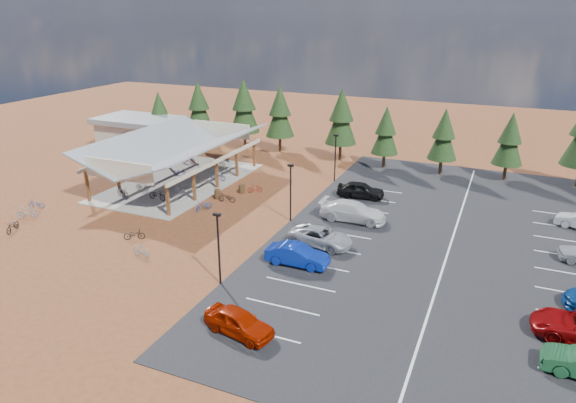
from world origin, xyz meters
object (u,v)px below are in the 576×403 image
Objects in this scene: bike_8 at (13,226)px; bike_6 at (218,176)px; bike_10 at (36,204)px; bike_16 at (227,198)px; trash_bin_0 at (217,194)px; car_3 at (353,211)px; bike_4 at (157,195)px; lamp_post_1 at (291,189)px; trash_bin_1 at (242,189)px; bike_5 at (177,189)px; bike_7 at (217,163)px; bike_12 at (134,235)px; lamp_post_0 at (218,244)px; bike_3 at (188,160)px; car_0 at (239,322)px; outbuilding at (139,131)px; car_2 at (321,237)px; bike_9 at (27,212)px; bike_13 at (141,250)px; bike_15 at (255,188)px; bike_0 at (123,192)px; bike_pavilion at (178,148)px; car_1 at (297,255)px; bike_14 at (203,205)px; bike_2 at (180,172)px; bike_1 at (142,186)px.

bike_6 is at bearing 41.35° from bike_8.
bike_16 is at bearing 104.14° from bike_10.
trash_bin_0 is 13.80m from car_3.
lamp_post_1 is at bearing -83.99° from bike_4.
trash_bin_1 is (1.46, 2.29, 0.00)m from trash_bin_0.
lamp_post_1 reaches higher than bike_5.
bike_5 is 14.93m from bike_8.
bike_7 is 20.39m from bike_12.
car_3 is (4.98, 14.21, -2.10)m from lamp_post_0.
lamp_post_1 is 2.95× the size of bike_16.
trash_bin_1 is 0.52× the size of bike_16.
bike_3 is at bearing 24.11° from bike_4.
car_3 is (23.08, -8.94, 0.28)m from bike_3.
bike_5 is 24.95m from car_0.
outbuilding is 38.55m from car_2.
outbuilding is 28.71m from bike_8.
bike_9 reaches higher than trash_bin_0.
bike_13 is 1.08× the size of bike_15.
lamp_post_0 is (29.00, -28.00, 0.95)m from outbuilding.
bike_15 is (11.49, 6.22, -0.07)m from bike_0.
bike_pavilion is 11.59× the size of bike_12.
bike_0 is 0.83× the size of bike_8.
car_1 reaches higher than car_2.
trash_bin_0 reaches higher than bike_10.
bike_14 is at bearing -172.15° from bike_13.
bike_12 is (4.19, -19.96, -0.18)m from bike_7.
bike_15 is 0.30× the size of car_2.
bike_15 is at bearing -103.27° from bike_2.
bike_3 is 0.98× the size of bike_12.
bike_13 reaches higher than bike_12.
bike_8 is 24.37m from car_1.
bike_16 is (8.86, -5.08, -0.04)m from bike_2.
car_3 reaches higher than car_2.
bike_13 is at bearing 105.04° from car_1.
car_2 is (27.10, 2.96, 0.32)m from bike_10.
bike_13 is (7.39, -15.75, -3.34)m from bike_pavilion.
bike_14 reaches higher than bike_12.
bike_12 is 10.74m from bike_16.
bike_1 is 21.88m from car_3.
car_0 is at bearing -27.17° from bike_14.
bike_7 is at bearing 51.71° from bike_8.
lamp_post_0 reaches higher than bike_1.
car_0 reaches higher than bike_2.
bike_14 is at bearing -138.78° from bike_2.
bike_pavilion is 10.13× the size of bike_4.
lamp_post_1 is at bearing -32.41° from trash_bin_1.
bike_6 is 28.20m from car_0.
lamp_post_0 is 3.28× the size of bike_5.
lamp_post_0 is 18.58m from bike_15.
bike_14 reaches higher than bike_0.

